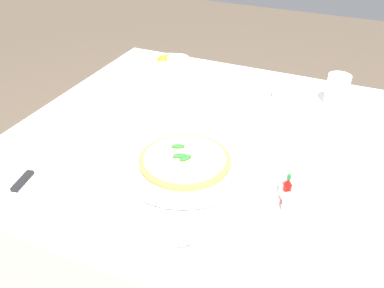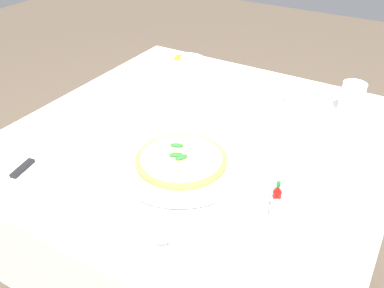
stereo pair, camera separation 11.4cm
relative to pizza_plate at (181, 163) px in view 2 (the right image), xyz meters
name	(u,v)px [view 2 (the right image)]	position (x,y,z in m)	size (l,w,h in m)	color
dining_table	(201,172)	(0.16, 0.03, -0.15)	(1.06, 1.06, 0.75)	white
pizza_plate	(181,163)	(0.00, 0.00, 0.00)	(0.34, 0.34, 0.02)	white
pizza	(181,159)	(0.00, 0.00, 0.01)	(0.24, 0.24, 0.02)	#C68E47
coffee_cup_right_edge	(187,238)	(-0.23, -0.16, 0.02)	(0.13, 0.13, 0.07)	white
coffee_cup_center_back	(297,100)	(0.47, -0.15, 0.01)	(0.13, 0.13, 0.06)	white
coffee_cup_far_left	(235,112)	(0.29, -0.01, 0.02)	(0.13, 0.13, 0.06)	white
water_glass_near_right	(192,75)	(0.42, 0.22, 0.04)	(0.07, 0.07, 0.12)	white
water_glass_far_right	(174,83)	(0.32, 0.23, 0.04)	(0.07, 0.07, 0.12)	white
water_glass_near_left	(351,100)	(0.52, -0.31, 0.03)	(0.07, 0.07, 0.10)	white
napkin_folded	(36,162)	(-0.19, 0.33, 0.00)	(0.23, 0.15, 0.02)	white
dinner_knife	(35,158)	(-0.19, 0.33, 0.01)	(0.20, 0.06, 0.01)	silver
citrus_bowl	(186,64)	(0.53, 0.31, 0.02)	(0.15, 0.15, 0.07)	white
hot_sauce_bottle	(276,199)	(-0.03, -0.27, 0.02)	(0.02, 0.02, 0.08)	#B7140F
salt_shaker	(276,193)	(0.00, -0.26, 0.01)	(0.03, 0.03, 0.06)	white
pepper_shaker	(276,211)	(-0.06, -0.28, 0.01)	(0.03, 0.03, 0.06)	white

